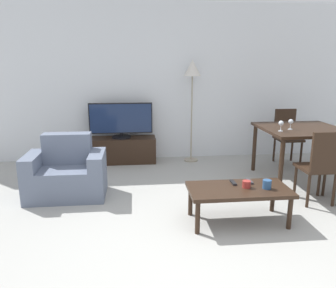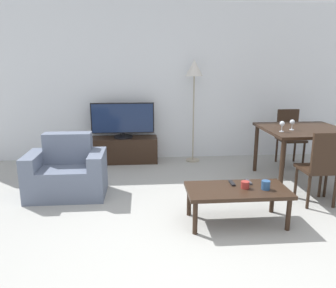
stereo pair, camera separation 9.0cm
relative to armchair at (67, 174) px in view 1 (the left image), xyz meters
The scene contains 16 objects.
ground_plane 2.15m from the armchair, 48.55° to the right, with size 18.00×18.00×0.00m, color #9E9E99.
wall_back 2.45m from the armchair, 50.22° to the left, with size 7.55×0.06×2.70m.
armchair is the anchor object (origin of this frame).
tv_stand 1.57m from the armchair, 65.42° to the left, with size 1.16×0.39×0.44m.
tv 1.63m from the armchair, 65.38° to the left, with size 1.07×0.32×0.60m.
coffee_table 2.18m from the armchair, 25.21° to the right, with size 1.07×0.53×0.39m.
dining_table 3.31m from the armchair, ahead, with size 1.12×1.10×0.78m.
dining_chair_near 3.14m from the armchair, 10.68° to the right, with size 0.40×0.40×0.92m.
dining_chair_far 3.65m from the armchair, 18.14° to the left, with size 0.40×0.40×0.92m.
floor_lamp 2.62m from the armchair, 36.96° to the left, with size 0.29×0.29×1.74m.
remote_primary 2.28m from the armchair, 19.73° to the right, with size 0.04×0.15×0.02m.
remote_secondary 2.11m from the armchair, 22.09° to the right, with size 0.04×0.15×0.02m.
cup_white_near 2.26m from the armchair, 24.29° to the right, with size 0.09×0.09×0.08m.
cup_colored_far 2.46m from the armchair, 23.38° to the right, with size 0.09×0.09×0.09m.
wine_glass_left 2.91m from the armchair, ahead, with size 0.07×0.07×0.15m.
wine_glass_center 3.10m from the armchair, ahead, with size 0.07×0.07×0.15m.
Camera 1 is at (-0.52, -2.50, 1.67)m, focal length 35.00 mm.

